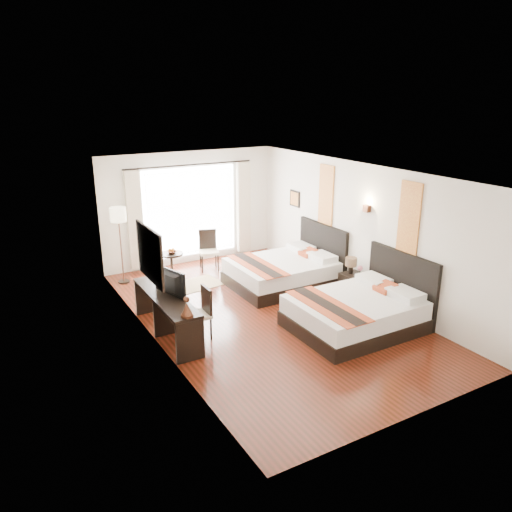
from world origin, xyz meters
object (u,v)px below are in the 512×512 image
nightstand (354,287)px  console_desk (167,315)px  floor_lamp (119,219)px  fruit_bowl (172,252)px  bed_near (359,311)px  bed_far (285,271)px  table_lamp (351,263)px  vase (360,275)px  television (166,283)px  window_chair (209,258)px  desk_chair (198,323)px  side_table (172,266)px

nightstand → console_desk: size_ratio=0.25×
floor_lamp → fruit_bowl: floor_lamp is taller
console_desk → bed_near: bearing=-25.3°
nightstand → bed_far: bearing=120.6°
table_lamp → vase: bearing=-82.8°
console_desk → floor_lamp: 3.15m
television → window_chair: (2.09, 2.81, -0.70)m
table_lamp → window_chair: 3.62m
nightstand → vase: (0.01, -0.13, 0.30)m
nightstand → floor_lamp: bearing=139.7°
window_chair → bed_near: bearing=30.3°
bed_far → desk_chair: (-2.72, -1.39, -0.05)m
console_desk → side_table: 2.83m
fruit_bowl → bed_far: bearing=-37.4°
television → bed_far: bearing=-89.0°
vase → fruit_bowl: 4.26m
console_desk → desk_chair: 0.59m
nightstand → side_table: side_table is taller
table_lamp → desk_chair: desk_chair is taller
side_table → window_chair: bearing=10.0°
console_desk → television: 0.62m
nightstand → window_chair: size_ratio=0.57×
bed_far → television: bed_far is taller
floor_lamp → desk_chair: bearing=-83.1°
bed_near → side_table: (-2.07, 4.11, -0.02)m
side_table → desk_chair: bearing=-102.0°
television → desk_chair: 0.91m
side_table → floor_lamp: bearing=162.3°
console_desk → side_table: size_ratio=3.48×
vase → floor_lamp: size_ratio=0.07×
bed_far → fruit_bowl: (-2.07, 1.58, 0.33)m
floor_lamp → bed_near: bearing=-54.9°
bed_near → fruit_bowl: 4.58m
desk_chair → window_chair: window_chair is taller
desk_chair → fruit_bowl: 3.06m
nightstand → bed_near: bearing=-127.3°
table_lamp → console_desk: table_lamp is taller
table_lamp → bed_near: bearing=-123.8°
table_lamp → desk_chair: bearing=-178.2°
bed_near → desk_chair: (-2.71, 1.10, -0.05)m
console_desk → window_chair: bearing=53.0°
television → window_chair: bearing=-53.5°
television → fruit_bowl: size_ratio=3.63×
desk_chair → floor_lamp: floor_lamp is taller
nightstand → table_lamp: bearing=101.2°
desk_chair → fruit_bowl: bearing=-101.2°
fruit_bowl → window_chair: (1.02, 0.22, -0.36)m
nightstand → vase: size_ratio=4.29×
desk_chair → side_table: 3.07m
side_table → window_chair: size_ratio=0.65×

